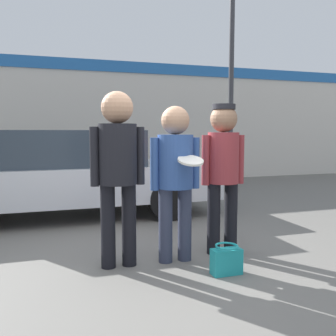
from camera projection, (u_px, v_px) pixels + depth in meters
The scene contains 8 objects.
ground_plane at pixel (142, 268), 3.86m from camera, with size 56.00×56.00×0.00m, color #66635E.
storefront_building at pixel (81, 121), 10.05m from camera, with size 24.00×0.22×3.32m.
person_left at pixel (118, 161), 3.82m from camera, with size 0.56×0.39×1.81m.
person_middle_with_frisbee at pixel (175, 169), 3.99m from camera, with size 0.55×0.59×1.68m.
person_right at pixel (223, 164), 4.27m from camera, with size 0.53×0.36×1.71m.
parked_car_near at pixel (67, 173), 6.23m from camera, with size 4.79×1.88×1.43m.
street_lamp at pixel (240, 23), 8.66m from camera, with size 1.27×0.35×6.49m.
handbag at pixel (226, 260), 3.69m from camera, with size 0.30×0.23×0.30m.
Camera 1 is at (-0.91, -3.65, 1.40)m, focal length 40.00 mm.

